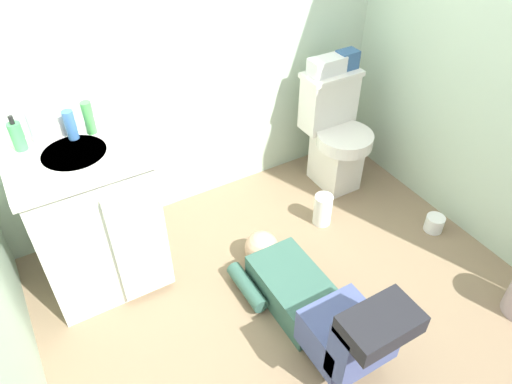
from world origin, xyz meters
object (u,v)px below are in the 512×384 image
at_px(paper_towel_roll, 323,210).
at_px(toiletry_bag, 347,59).
at_px(soap_dispenser, 17,136).
at_px(toilet_paper_roll, 434,223).
at_px(toilet, 335,133).
at_px(vanity_cabinet, 94,218).
at_px(bottle_blue, 70,125).
at_px(person_plumber, 316,305).
at_px(faucet, 62,126).
at_px(bottle_green, 89,118).
at_px(tissue_box, 327,66).
at_px(bottle_clear, 34,126).
at_px(bottle_white, 52,122).

bearing_deg(paper_towel_roll, toiletry_bag, 45.35).
relative_size(soap_dispenser, toilet_paper_roll, 1.51).
bearing_deg(toilet, vanity_cabinet, -177.45).
relative_size(bottle_blue, paper_towel_roll, 0.69).
xyz_separation_m(toilet, bottle_blue, (-1.52, 0.03, 0.52)).
bearing_deg(person_plumber, faucet, 127.81).
height_order(toiletry_bag, bottle_green, bottle_green).
height_order(faucet, tissue_box, faucet).
relative_size(faucet, soap_dispenser, 0.60).
bearing_deg(bottle_blue, bottle_clear, 157.78).
bearing_deg(paper_towel_roll, soap_dispenser, 165.33).
bearing_deg(paper_towel_roll, faucet, 162.38).
distance_m(person_plumber, bottle_white, 1.47).
relative_size(vanity_cabinet, bottle_white, 4.84).
bearing_deg(bottle_clear, person_plumber, -48.68).
height_order(tissue_box, soap_dispenser, soap_dispenser).
relative_size(tissue_box, toiletry_bag, 1.77).
relative_size(vanity_cabinet, toilet_paper_roll, 7.45).
relative_size(toilet, bottle_white, 4.42).
relative_size(person_plumber, bottle_blue, 7.67).
height_order(toilet, bottle_green, bottle_green).
xyz_separation_m(bottle_clear, paper_towel_roll, (1.36, -0.41, -0.80)).
height_order(toilet, faucet, faucet).
relative_size(soap_dispenser, bottle_white, 0.98).
bearing_deg(faucet, person_plumber, -52.19).
bearing_deg(tissue_box, paper_towel_roll, -121.88).
relative_size(toilet, bottle_blue, 5.40).
bearing_deg(faucet, soap_dispenser, -173.99).
relative_size(toilet, soap_dispenser, 4.52).
relative_size(toiletry_bag, bottle_blue, 0.89).
height_order(bottle_blue, toilet_paper_roll, bottle_blue).
bearing_deg(tissue_box, bottle_blue, -177.67).
bearing_deg(toilet, soap_dispenser, 178.12).
distance_m(faucet, bottle_white, 0.05).
distance_m(toilet, bottle_white, 1.68).
bearing_deg(soap_dispenser, toiletry_bag, 1.04).
bearing_deg(toiletry_bag, bottle_clear, -179.93).
distance_m(soap_dispenser, bottle_blue, 0.22).
xyz_separation_m(toilet, person_plumber, (-0.78, -0.91, -0.19)).
bearing_deg(tissue_box, bottle_green, -177.67).
distance_m(faucet, toilet_paper_roll, 2.12).
relative_size(faucet, bottle_blue, 0.72).
bearing_deg(faucet, bottle_clear, 174.28).
relative_size(tissue_box, toilet_paper_roll, 2.00).
bearing_deg(bottle_green, vanity_cabinet, -137.12).
distance_m(toiletry_bag, bottle_blue, 1.63).
distance_m(person_plumber, bottle_clear, 1.51).
distance_m(person_plumber, paper_towel_roll, 0.77).
distance_m(faucet, bottle_green, 0.13).
bearing_deg(faucet, bottle_green, -20.61).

